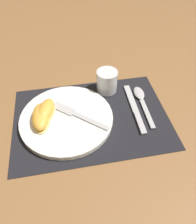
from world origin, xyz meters
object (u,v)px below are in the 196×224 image
(citrus_wedge_0, at_px, (46,111))
(plate, at_px, (67,119))
(knife, at_px, (135,109))
(juice_glass, at_px, (107,82))
(citrus_wedge_1, at_px, (41,118))
(spoon, at_px, (141,98))
(fork, at_px, (76,114))

(citrus_wedge_0, bearing_deg, plate, -18.51)
(plate, xyz_separation_m, knife, (0.22, 0.01, -0.01))
(juice_glass, bearing_deg, citrus_wedge_0, -154.81)
(juice_glass, xyz_separation_m, citrus_wedge_1, (-0.22, -0.12, -0.00))
(spoon, relative_size, citrus_wedge_0, 1.69)
(juice_glass, xyz_separation_m, fork, (-0.12, -0.11, -0.01))
(fork, height_order, citrus_wedge_0, citrus_wedge_0)
(fork, bearing_deg, juice_glass, 43.30)
(plate, height_order, citrus_wedge_0, citrus_wedge_0)
(juice_glass, height_order, citrus_wedge_0, juice_glass)
(knife, bearing_deg, juice_glass, 122.35)
(citrus_wedge_0, bearing_deg, fork, -10.10)
(plate, distance_m, knife, 0.22)
(spoon, bearing_deg, citrus_wedge_1, -170.94)
(juice_glass, bearing_deg, plate, -141.86)
(plate, distance_m, fork, 0.03)
(citrus_wedge_0, bearing_deg, knife, -2.50)
(plate, relative_size, spoon, 1.51)
(spoon, xyz_separation_m, fork, (-0.22, -0.05, 0.01))
(juice_glass, relative_size, citrus_wedge_0, 0.69)
(juice_glass, distance_m, citrus_wedge_0, 0.23)
(knife, relative_size, citrus_wedge_0, 1.95)
(knife, bearing_deg, spoon, 51.18)
(knife, relative_size, spoon, 1.16)
(plate, distance_m, juice_glass, 0.19)
(plate, bearing_deg, citrus_wedge_0, 161.49)
(plate, xyz_separation_m, fork, (0.03, 0.00, 0.01))
(juice_glass, distance_m, spoon, 0.13)
(plate, distance_m, citrus_wedge_0, 0.07)
(plate, xyz_separation_m, juice_glass, (0.15, 0.12, 0.03))
(citrus_wedge_1, bearing_deg, juice_glass, 28.20)
(plate, bearing_deg, citrus_wedge_1, -178.44)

